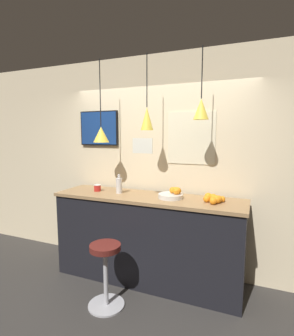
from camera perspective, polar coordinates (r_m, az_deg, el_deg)
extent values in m
plane|color=#33302D|center=(3.22, -4.59, -27.93)|extent=(14.00, 14.00, 0.00)
cube|color=beige|center=(3.59, 2.58, 0.78)|extent=(8.00, 0.06, 2.90)
cube|color=black|center=(3.44, 0.00, -15.40)|extent=(2.34, 0.58, 1.06)
cube|color=#99754C|center=(3.26, 0.00, -6.46)|extent=(2.38, 0.62, 0.04)
cylinder|color=#B7B7BC|center=(3.26, -8.83, -27.34)|extent=(0.40, 0.40, 0.02)
cylinder|color=#B7B7BC|center=(3.09, -8.96, -22.46)|extent=(0.05, 0.05, 0.62)
cylinder|color=#5B1E19|center=(2.93, -9.09, -16.68)|extent=(0.33, 0.33, 0.06)
cylinder|color=beige|center=(3.16, 5.16, -6.09)|extent=(0.30, 0.30, 0.05)
sphere|color=orange|center=(3.18, 5.57, -4.83)|extent=(0.07, 0.07, 0.07)
sphere|color=orange|center=(3.12, 6.65, -4.95)|extent=(0.09, 0.09, 0.09)
sphere|color=orange|center=(3.18, 6.17, -4.80)|extent=(0.08, 0.08, 0.08)
sphere|color=orange|center=(3.12, 6.35, -5.04)|extent=(0.08, 0.08, 0.08)
sphere|color=orange|center=(3.09, 16.07, -6.52)|extent=(0.07, 0.07, 0.07)
sphere|color=orange|center=(2.95, 14.20, -6.98)|extent=(0.08, 0.08, 0.08)
sphere|color=orange|center=(3.02, 14.38, -6.70)|extent=(0.08, 0.08, 0.08)
sphere|color=orange|center=(3.13, 13.20, -6.07)|extent=(0.09, 0.09, 0.09)
sphere|color=orange|center=(3.04, 15.28, -6.55)|extent=(0.08, 0.08, 0.08)
sphere|color=orange|center=(3.04, 14.38, -6.58)|extent=(0.08, 0.08, 0.08)
sphere|color=orange|center=(3.10, 14.24, -6.25)|extent=(0.08, 0.08, 0.08)
sphere|color=orange|center=(3.00, 14.93, -6.73)|extent=(0.08, 0.08, 0.08)
sphere|color=orange|center=(3.04, 14.95, -6.53)|extent=(0.08, 0.08, 0.08)
sphere|color=orange|center=(2.96, 14.20, -6.94)|extent=(0.08, 0.08, 0.08)
sphere|color=orange|center=(3.12, 13.85, -6.22)|extent=(0.08, 0.08, 0.08)
sphere|color=orange|center=(3.03, 12.84, -6.60)|extent=(0.07, 0.07, 0.07)
cylinder|color=silver|center=(3.41, -6.08, -3.85)|extent=(0.08, 0.08, 0.20)
cylinder|color=silver|center=(3.39, -6.11, -1.79)|extent=(0.04, 0.04, 0.05)
cylinder|color=red|center=(3.59, -10.74, -4.34)|extent=(0.09, 0.09, 0.08)
cylinder|color=white|center=(3.58, -10.75, -3.64)|extent=(0.09, 0.09, 0.01)
cylinder|color=black|center=(3.50, -10.16, 15.77)|extent=(0.01, 0.01, 0.84)
cone|color=yellow|center=(3.47, -9.97, 7.20)|extent=(0.20, 0.20, 0.20)
sphere|color=#F9EFCC|center=(3.47, -9.94, 5.85)|extent=(0.04, 0.04, 0.04)
cylinder|color=black|center=(3.23, -0.02, 18.59)|extent=(0.01, 0.01, 0.62)
cone|color=yellow|center=(3.17, -0.02, 10.67)|extent=(0.15, 0.15, 0.27)
sphere|color=#F9EFCC|center=(3.17, -0.02, 8.59)|extent=(0.04, 0.04, 0.04)
cylinder|color=black|center=(3.05, 11.90, 19.75)|extent=(0.01, 0.01, 0.55)
cone|color=yellow|center=(2.99, 11.70, 12.45)|extent=(0.17, 0.17, 0.23)
sphere|color=#F9EFCC|center=(2.99, 11.65, 10.67)|extent=(0.04, 0.04, 0.04)
cube|color=black|center=(3.93, -10.38, 8.51)|extent=(0.61, 0.04, 0.49)
cube|color=navy|center=(3.91, -10.54, 8.51)|extent=(0.58, 0.01, 0.46)
cube|color=white|center=(2.94, -0.99, 4.86)|extent=(0.24, 0.01, 0.17)
cube|color=beige|center=(3.40, 9.59, 6.46)|extent=(0.61, 0.01, 0.67)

